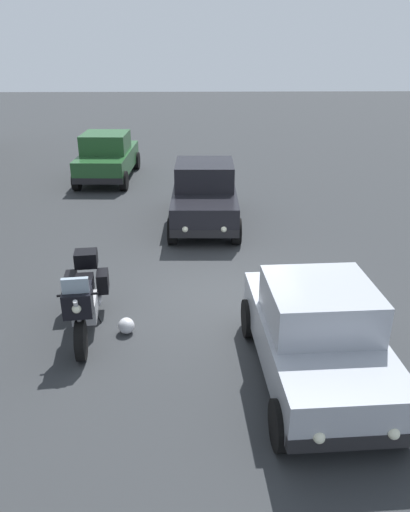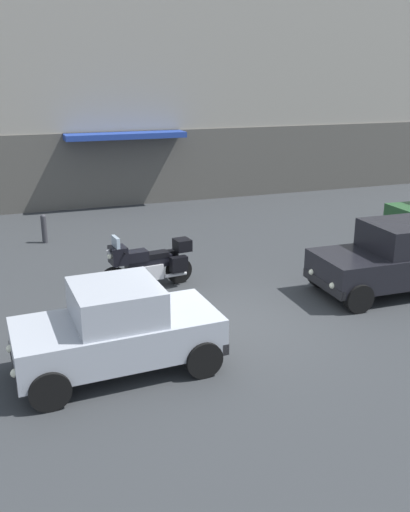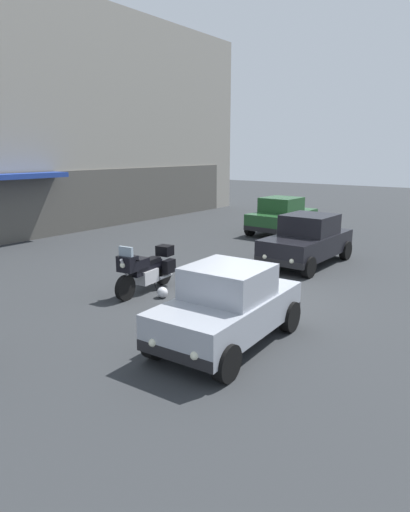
{
  "view_description": "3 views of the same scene",
  "coord_description": "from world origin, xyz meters",
  "views": [
    {
      "loc": [
        -8.35,
        0.55,
        4.63
      ],
      "look_at": [
        -0.23,
        0.37,
        1.02
      ],
      "focal_mm": 34.58,
      "sensor_mm": 36.0,
      "label": 1
    },
    {
      "loc": [
        -3.96,
        -9.66,
        4.84
      ],
      "look_at": [
        -0.19,
        0.79,
        1.21
      ],
      "focal_mm": 39.21,
      "sensor_mm": 36.0,
      "label": 2
    },
    {
      "loc": [
        -9.15,
        -5.66,
        3.65
      ],
      "look_at": [
        -0.19,
        1.09,
        1.01
      ],
      "focal_mm": 31.3,
      "sensor_mm": 36.0,
      "label": 3
    }
  ],
  "objects": [
    {
      "name": "car_wagon_end",
      "position": [
        8.95,
        3.6,
        0.81
      ],
      "size": [
        3.92,
        1.9,
        1.64
      ],
      "rotation": [
        0.0,
        0.0,
        -0.03
      ],
      "color": "#235128",
      "rests_on": "ground"
    },
    {
      "name": "helmet",
      "position": [
        -1.14,
        1.73,
        0.14
      ],
      "size": [
        0.28,
        0.28,
        0.28
      ],
      "primitive_type": "sphere",
      "color": "silver",
      "rests_on": "ground"
    },
    {
      "name": "car_hatchback_near",
      "position": [
        4.33,
        0.29,
        0.81
      ],
      "size": [
        3.91,
        1.85,
        1.64
      ],
      "rotation": [
        0.0,
        0.0,
        3.12
      ],
      "color": "black",
      "rests_on": "ground"
    },
    {
      "name": "ground_plane",
      "position": [
        0.0,
        0.0,
        0.0
      ],
      "size": [
        80.0,
        80.0,
        0.0
      ],
      "primitive_type": "plane",
      "color": "#2D3033"
    },
    {
      "name": "car_compact_side",
      "position": [
        -2.46,
        -1.16,
        0.77
      ],
      "size": [
        3.54,
        1.85,
        1.56
      ],
      "rotation": [
        0.0,
        0.0,
        3.19
      ],
      "color": "#9EA3AD",
      "rests_on": "ground"
    },
    {
      "name": "motorcycle",
      "position": [
        -0.99,
        2.44,
        0.62
      ],
      "size": [
        2.26,
        0.86,
        1.36
      ],
      "rotation": [
        0.0,
        0.0,
        3.26
      ],
      "color": "black",
      "rests_on": "ground"
    }
  ]
}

